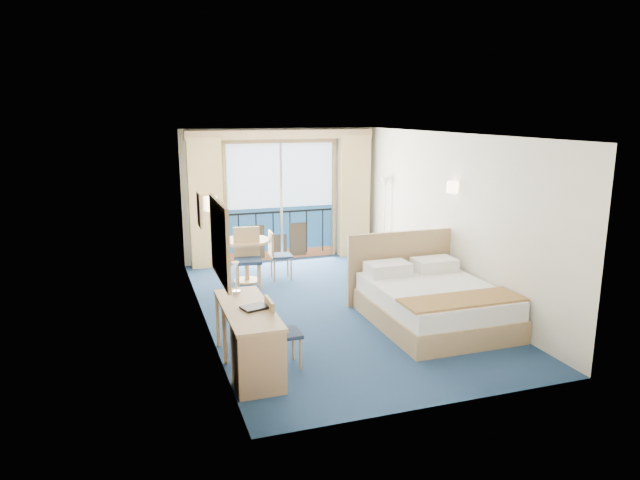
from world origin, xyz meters
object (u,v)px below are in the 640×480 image
Objects in this scene: bed at (432,301)px; round_table at (246,250)px; floor_lamp at (385,198)px; nightstand at (428,277)px; desk at (256,349)px; table_chair_a at (277,252)px; desk_chair at (278,329)px; table_chair_b at (247,254)px; armchair at (373,261)px.

round_table is at bearing 126.68° from bed.
floor_lamp is at bearing 77.29° from bed.
floor_lamp reaches higher than nightstand.
table_chair_a reaches higher than desk.
nightstand is 0.33× the size of floor_lamp.
bed is 2.45× the size of table_chair_a.
desk is at bearing -159.13° from bed.
bed is at bearing -73.68° from desk_chair.
table_chair_b is (-0.05, -0.37, 0.01)m from round_table.
armchair is 1.49m from floor_lamp.
table_chair_b is at bearing 155.74° from nightstand.
table_chair_b is (-2.21, 2.53, 0.27)m from bed.
armchair is 2.34m from table_chair_b.
bed reaches higher than round_table.
floor_lamp is 5.72m from desk.
floor_lamp is (0.12, 2.02, 1.05)m from nightstand.
floor_lamp is at bearing 7.54° from round_table.
table_chair_a is (-1.59, 2.90, 0.18)m from bed.
nightstand is 0.55× the size of table_chair_b.
round_table is (0.34, 3.64, 0.10)m from desk_chair.
nightstand is 0.36× the size of desk.
round_table reaches higher than armchair.
armchair is at bearing -40.11° from desk_chair.
armchair is 0.41× the size of floor_lamp.
table_chair_a reaches higher than nightstand.
armchair is (-0.51, 1.13, 0.04)m from nightstand.
armchair is at bearing -12.71° from round_table.
nightstand is at bearing -57.66° from desk_chair.
desk is 3.67m from table_chair_b.
floor_lamp is 1.66× the size of table_chair_b.
table_chair_a is (0.90, 3.64, 0.01)m from desk_chair.
bed is at bearing 20.87° from desk.
desk_chair is at bearing -95.37° from round_table.
desk is at bearing 165.81° from table_chair_a.
table_chair_a reaches higher than armchair.
bed is at bearing -147.91° from table_chair_a.
round_table is (-2.78, 1.64, 0.30)m from nightstand.
armchair is at bearing -125.09° from floor_lamp.
nightstand is at bearing -93.28° from floor_lamp.
bed is 1.40m from nightstand.
table_chair_b is at bearing -47.68° from armchair.
round_table is at bearing 93.37° from table_chair_a.
floor_lamp is 2.50m from table_chair_a.
armchair is 0.44× the size of desk.
table_chair_a is at bearing 118.81° from bed.
armchair is at bearing 114.37° from nightstand.
floor_lamp reaches higher than round_table.
nightstand is 0.65× the size of table_chair_a.
desk is at bearing 5.47° from armchair.
floor_lamp reaches higher than table_chair_a.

